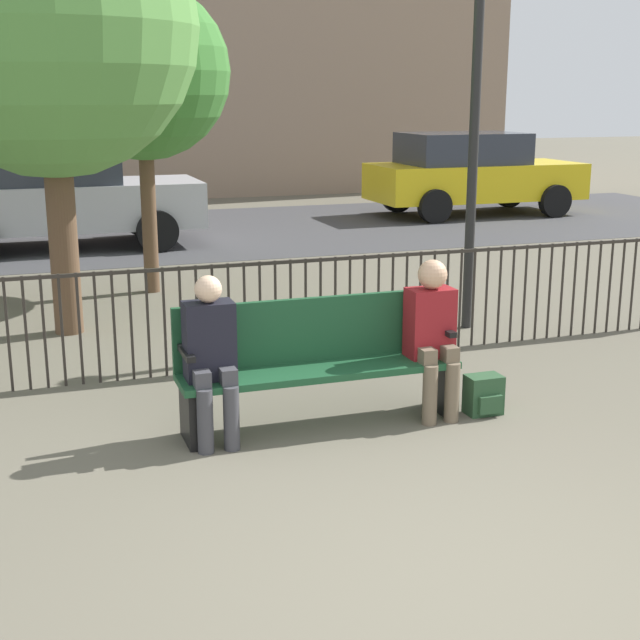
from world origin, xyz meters
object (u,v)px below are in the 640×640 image
(tree_1, at_px, (142,73))
(lamp_post, at_px, (476,88))
(park_bench, at_px, (316,357))
(seated_person_0, at_px, (211,352))
(seated_person_1, at_px, (433,329))
(parked_car_1, at_px, (57,194))
(backpack, at_px, (484,395))
(parked_car_2, at_px, (472,173))
(tree_2, at_px, (48,28))

(tree_1, height_order, lamp_post, lamp_post)
(park_bench, height_order, tree_1, tree_1)
(seated_person_0, relative_size, seated_person_1, 0.99)
(parked_car_1, bearing_deg, backpack, -73.58)
(park_bench, relative_size, parked_car_2, 0.49)
(seated_person_0, relative_size, parked_car_2, 0.28)
(tree_2, xyz_separation_m, parked_car_2, (8.21, 6.80, -2.12))
(park_bench, bearing_deg, seated_person_1, -8.72)
(lamp_post, bearing_deg, tree_1, 135.33)
(backpack, distance_m, parked_car_2, 11.63)
(park_bench, xyz_separation_m, seated_person_0, (-0.80, -0.13, 0.15))
(seated_person_0, xyz_separation_m, lamp_post, (3.16, 2.25, 1.76))
(seated_person_0, distance_m, parked_car_1, 8.75)
(park_bench, bearing_deg, parked_car_2, 56.47)
(lamp_post, bearing_deg, park_bench, -138.11)
(parked_car_2, bearing_deg, parked_car_1, -169.76)
(seated_person_1, xyz_separation_m, tree_1, (-1.33, 5.05, 1.93))
(tree_2, relative_size, lamp_post, 1.21)
(seated_person_1, distance_m, backpack, 0.66)
(park_bench, relative_size, tree_1, 0.56)
(park_bench, distance_m, tree_2, 4.36)
(park_bench, distance_m, seated_person_1, 0.89)
(park_bench, bearing_deg, seated_person_0, -170.60)
(seated_person_1, relative_size, tree_2, 0.27)
(tree_2, bearing_deg, lamp_post, -16.03)
(park_bench, relative_size, backpack, 6.81)
(seated_person_1, height_order, parked_car_1, parked_car_1)
(park_bench, distance_m, backpack, 1.33)
(backpack, bearing_deg, tree_2, 128.95)
(seated_person_0, xyz_separation_m, parked_car_2, (7.46, 10.18, 0.19))
(backpack, xyz_separation_m, tree_1, (-1.72, 5.15, 2.45))
(seated_person_1, xyz_separation_m, tree_2, (-2.42, 3.38, 2.29))
(seated_person_1, bearing_deg, tree_2, 125.62)
(tree_2, height_order, parked_car_2, tree_2)
(seated_person_0, height_order, parked_car_1, parked_car_1)
(seated_person_1, distance_m, parked_car_1, 9.01)
(parked_car_2, bearing_deg, backpack, -117.70)
(tree_2, relative_size, parked_car_2, 1.05)
(tree_2, distance_m, parked_car_2, 10.87)
(tree_1, bearing_deg, parked_car_2, 35.78)
(backpack, bearing_deg, seated_person_0, 177.07)
(parked_car_1, bearing_deg, park_bench, -81.09)
(park_bench, relative_size, tree_2, 0.47)
(park_bench, height_order, backpack, park_bench)
(park_bench, height_order, seated_person_1, seated_person_1)
(tree_2, xyz_separation_m, lamp_post, (3.92, -1.13, -0.55))
(backpack, bearing_deg, park_bench, 169.28)
(lamp_post, bearing_deg, backpack, -115.13)
(seated_person_0, bearing_deg, seated_person_1, 0.02)
(seated_person_0, height_order, tree_2, tree_2)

